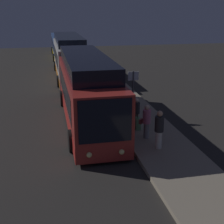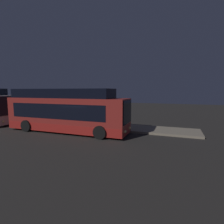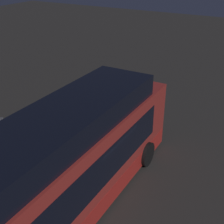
{
  "view_description": "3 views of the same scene",
  "coord_description": "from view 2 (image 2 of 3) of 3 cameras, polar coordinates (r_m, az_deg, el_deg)",
  "views": [
    {
      "loc": [
        15.89,
        -2.07,
        6.43
      ],
      "look_at": [
        2.68,
        0.7,
        1.93
      ],
      "focal_mm": 50.0,
      "sensor_mm": 36.0,
      "label": 1
    },
    {
      "loc": [
        7.83,
        -13.17,
        3.73
      ],
      "look_at": [
        2.68,
        0.7,
        1.93
      ],
      "focal_mm": 28.0,
      "sensor_mm": 36.0,
      "label": 2
    },
    {
      "loc": [
        -7.91,
        -5.35,
        8.12
      ],
      "look_at": [
        2.68,
        0.7,
        1.93
      ],
      "focal_mm": 50.0,
      "sensor_mm": 36.0,
      "label": 3
    }
  ],
  "objects": [
    {
      "name": "passenger_with_bags",
      "position": [
        17.03,
        0.04,
        -1.83
      ],
      "size": [
        0.62,
        0.65,
        1.74
      ],
      "rotation": [
        0.0,
        0.0,
        2.45
      ],
      "color": "gray",
      "rests_on": "platform"
    },
    {
      "name": "passenger_waiting",
      "position": [
        17.71,
        -5.33,
        -1.82
      ],
      "size": [
        0.55,
        0.55,
        1.59
      ],
      "rotation": [
        0.0,
        0.0,
        -2.47
      ],
      "color": "#6B604C",
      "rests_on": "platform"
    },
    {
      "name": "bus_lead",
      "position": [
        16.41,
        -14.92,
        -0.13
      ],
      "size": [
        11.53,
        2.83,
        3.91
      ],
      "color": "maroon",
      "rests_on": "ground"
    },
    {
      "name": "sign_post",
      "position": [
        18.59,
        -9.61,
        1.28
      ],
      "size": [
        0.1,
        0.64,
        2.77
      ],
      "color": "#4C4C51",
      "rests_on": "platform"
    },
    {
      "name": "platform",
      "position": [
        18.44,
        -5.21,
        -4.45
      ],
      "size": [
        20.0,
        3.03,
        0.2
      ],
      "color": "gray",
      "rests_on": "ground"
    },
    {
      "name": "ground",
      "position": [
        15.77,
        -10.13,
        -6.85
      ],
      "size": [
        80.0,
        80.0,
        0.0
      ],
      "primitive_type": "plane",
      "color": "#2B2826"
    },
    {
      "name": "suitcase",
      "position": [
        17.53,
        -3.92,
        -3.64
      ],
      "size": [
        0.45,
        0.26,
        0.88
      ],
      "color": "#598C59",
      "rests_on": "platform"
    },
    {
      "name": "passenger_boarding",
      "position": [
        16.81,
        4.37,
        -1.78
      ],
      "size": [
        0.54,
        0.54,
        1.84
      ],
      "rotation": [
        0.0,
        0.0,
        1.23
      ],
      "color": "silver",
      "rests_on": "platform"
    }
  ]
}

